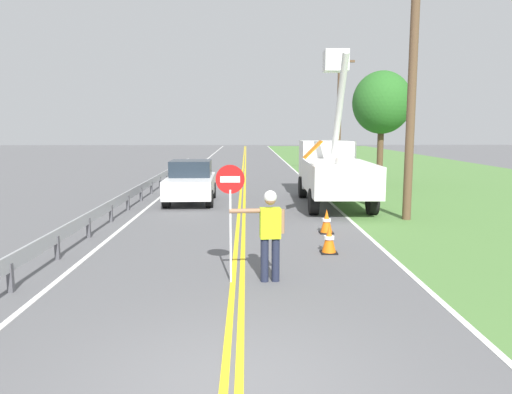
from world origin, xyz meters
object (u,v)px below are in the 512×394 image
at_px(utility_bucket_truck, 333,168).
at_px(oncoming_sedan_nearest, 191,182).
at_px(utility_pole_near, 412,89).
at_px(roadside_tree_verge, 382,103).
at_px(traffic_cone_lead, 329,240).
at_px(utility_pole_mid, 339,111).
at_px(flagger_worker, 270,230).
at_px(stop_sign_paddle, 230,197).
at_px(traffic_cone_mid, 327,222).

xyz_separation_m(utility_bucket_truck, oncoming_sedan_nearest, (-5.70, 0.41, -0.60)).
relative_size(utility_bucket_truck, oncoming_sedan_nearest, 1.65).
distance_m(utility_pole_near, roadside_tree_verge, 9.64).
bearing_deg(oncoming_sedan_nearest, traffic_cone_lead, -62.65).
bearing_deg(utility_pole_mid, flagger_worker, -103.86).
height_order(utility_pole_mid, roadside_tree_verge, utility_pole_mid).
height_order(utility_bucket_truck, oncoming_sedan_nearest, utility_bucket_truck).
height_order(flagger_worker, roadside_tree_verge, roadside_tree_verge).
relative_size(utility_pole_mid, traffic_cone_lead, 11.00).
xyz_separation_m(flagger_worker, utility_pole_mid, (5.39, 21.83, 2.98)).
xyz_separation_m(utility_pole_near, roadside_tree_verge, (1.63, 9.50, 0.01)).
height_order(oncoming_sedan_nearest, utility_pole_mid, utility_pole_mid).
bearing_deg(roadside_tree_verge, stop_sign_paddle, -114.26).
distance_m(traffic_cone_lead, roadside_tree_verge, 15.24).
height_order(flagger_worker, stop_sign_paddle, stop_sign_paddle).
relative_size(oncoming_sedan_nearest, roadside_tree_verge, 0.70).
height_order(stop_sign_paddle, utility_bucket_truck, utility_bucket_truck).
bearing_deg(utility_bucket_truck, traffic_cone_mid, -101.43).
relative_size(flagger_worker, roadside_tree_verge, 0.31).
bearing_deg(stop_sign_paddle, flagger_worker, 4.51).
bearing_deg(oncoming_sedan_nearest, utility_bucket_truck, -4.12).
xyz_separation_m(utility_pole_mid, roadside_tree_verge, (1.11, -5.78, 0.24)).
xyz_separation_m(utility_bucket_truck, utility_pole_near, (1.88, -3.48, 2.83)).
xyz_separation_m(oncoming_sedan_nearest, utility_pole_mid, (8.11, 11.38, 3.20)).
height_order(utility_pole_near, roadside_tree_verge, utility_pole_near).
bearing_deg(utility_pole_near, utility_pole_mid, 88.05).
relative_size(utility_pole_mid, traffic_cone_mid, 11.00).
bearing_deg(roadside_tree_verge, flagger_worker, -112.03).
distance_m(flagger_worker, stop_sign_paddle, 1.02).
xyz_separation_m(flagger_worker, traffic_cone_lead, (1.55, 2.19, -0.71)).
bearing_deg(traffic_cone_lead, roadside_tree_verge, 70.37).
height_order(flagger_worker, utility_bucket_truck, utility_bucket_truck).
bearing_deg(stop_sign_paddle, roadside_tree_verge, 65.74).
distance_m(oncoming_sedan_nearest, roadside_tree_verge, 11.32).
bearing_deg(flagger_worker, traffic_cone_lead, 54.67).
relative_size(traffic_cone_lead, roadside_tree_verge, 0.12).
height_order(traffic_cone_lead, roadside_tree_verge, roadside_tree_verge).
relative_size(stop_sign_paddle, traffic_cone_lead, 3.33).
height_order(flagger_worker, utility_pole_mid, utility_pole_mid).
distance_m(traffic_cone_mid, roadside_tree_verge, 13.08).
bearing_deg(oncoming_sedan_nearest, roadside_tree_verge, 31.30).
distance_m(stop_sign_paddle, oncoming_sedan_nearest, 10.73).
bearing_deg(traffic_cone_mid, roadside_tree_verge, 68.17).
xyz_separation_m(oncoming_sedan_nearest, traffic_cone_mid, (4.58, -5.98, -0.50)).
bearing_deg(flagger_worker, stop_sign_paddle, -175.49).
distance_m(flagger_worker, oncoming_sedan_nearest, 10.80).
distance_m(flagger_worker, traffic_cone_mid, 4.90).
distance_m(utility_pole_mid, roadside_tree_verge, 5.89).
height_order(utility_pole_mid, traffic_cone_mid, utility_pole_mid).
height_order(utility_bucket_truck, utility_pole_near, utility_pole_near).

